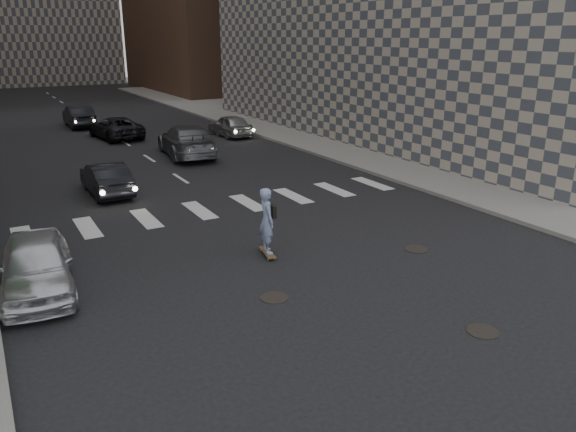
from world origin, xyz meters
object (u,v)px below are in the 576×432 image
at_px(traffic_car_c, 115,128).
at_px(traffic_car_d, 230,125).
at_px(traffic_car_b, 187,141).
at_px(skateboarder, 267,221).
at_px(traffic_car_a, 106,178).
at_px(silver_sedan, 36,265).
at_px(traffic_car_e, 79,116).

height_order(traffic_car_c, traffic_car_d, traffic_car_d).
bearing_deg(traffic_car_b, skateboarder, 85.84).
bearing_deg(traffic_car_c, traffic_car_a, 67.83).
height_order(silver_sedan, traffic_car_d, silver_sedan).
height_order(traffic_car_a, traffic_car_c, traffic_car_c).
height_order(traffic_car_b, traffic_car_e, traffic_car_b).
height_order(traffic_car_b, traffic_car_d, traffic_car_b).
distance_m(traffic_car_a, traffic_car_b, 7.82).
height_order(silver_sedan, traffic_car_b, traffic_car_b).
distance_m(traffic_car_a, traffic_car_e, 19.13).
height_order(traffic_car_d, traffic_car_e, traffic_car_e).
distance_m(skateboarder, traffic_car_b, 15.09).
xyz_separation_m(traffic_car_c, traffic_car_e, (-1.15, 6.00, 0.08)).
height_order(traffic_car_a, traffic_car_d, traffic_car_d).
relative_size(skateboarder, traffic_car_d, 0.51).
distance_m(skateboarder, traffic_car_a, 9.58).
height_order(traffic_car_a, traffic_car_b, traffic_car_b).
relative_size(skateboarder, traffic_car_c, 0.43).
bearing_deg(traffic_car_d, skateboarder, 67.25).
relative_size(traffic_car_b, traffic_car_d, 1.40).
relative_size(silver_sedan, traffic_car_c, 0.87).
bearing_deg(traffic_car_d, traffic_car_c, -25.04).
height_order(skateboarder, traffic_car_e, skateboarder).
relative_size(traffic_car_a, traffic_car_e, 0.87).
relative_size(silver_sedan, traffic_car_a, 1.06).
bearing_deg(traffic_car_b, traffic_car_d, -128.04).
relative_size(traffic_car_a, traffic_car_c, 0.82).
xyz_separation_m(silver_sedan, traffic_car_e, (5.76, 27.57, 0.03)).
relative_size(skateboarder, silver_sedan, 0.49).
bearing_deg(silver_sedan, traffic_car_c, 77.82).
bearing_deg(silver_sedan, traffic_car_e, 83.79).
height_order(traffic_car_c, traffic_car_e, traffic_car_e).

